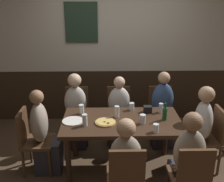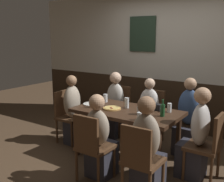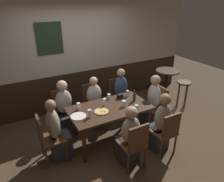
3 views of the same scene
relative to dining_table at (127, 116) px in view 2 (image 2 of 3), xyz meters
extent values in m
plane|color=#4C3826|center=(0.00, 0.00, -0.65)|extent=(12.00, 12.00, 0.00)
cube|color=#332316|center=(0.00, 1.65, -0.18)|extent=(6.40, 0.10, 0.95)
cube|color=beige|center=(0.00, 1.65, 1.12)|extent=(6.40, 0.10, 1.65)
cube|color=#233828|center=(-0.62, 1.58, 1.17)|extent=(0.56, 0.03, 0.68)
cube|color=#382316|center=(0.00, 0.00, 0.06)|extent=(1.54, 0.84, 0.05)
cylinder|color=#382316|center=(-0.67, -0.34, -0.31)|extent=(0.07, 0.07, 0.69)
cylinder|color=#382316|center=(0.67, -0.34, -0.31)|extent=(0.07, 0.07, 0.69)
cylinder|color=#382316|center=(-0.67, 0.34, -0.31)|extent=(0.07, 0.07, 0.69)
cylinder|color=#382316|center=(0.67, 0.34, -0.31)|extent=(0.07, 0.07, 0.69)
cube|color=#513521|center=(1.11, 0.00, -0.22)|extent=(0.40, 0.40, 0.04)
cube|color=#513521|center=(1.29, 0.00, 0.01)|extent=(0.04, 0.36, 0.43)
cylinder|color=#513521|center=(0.94, -0.17, -0.45)|extent=(0.04, 0.04, 0.41)
cylinder|color=#513521|center=(0.94, 0.17, -0.45)|extent=(0.04, 0.04, 0.41)
cylinder|color=#513521|center=(1.28, -0.17, -0.45)|extent=(0.04, 0.04, 0.41)
cylinder|color=#513521|center=(1.28, 0.17, -0.45)|extent=(0.04, 0.04, 0.41)
cube|color=#513521|center=(0.00, -0.76, -0.22)|extent=(0.40, 0.40, 0.04)
cube|color=#513521|center=(0.00, -0.94, 0.01)|extent=(0.36, 0.04, 0.43)
cylinder|color=#513521|center=(-0.17, -0.59, -0.45)|extent=(0.04, 0.04, 0.41)
cylinder|color=#513521|center=(0.17, -0.59, -0.45)|extent=(0.04, 0.04, 0.41)
cylinder|color=#513521|center=(-0.17, -0.93, -0.45)|extent=(0.04, 0.04, 0.41)
cylinder|color=#513521|center=(0.17, -0.93, -0.45)|extent=(0.04, 0.04, 0.41)
cube|color=#513521|center=(0.68, -0.76, -0.22)|extent=(0.40, 0.40, 0.04)
cube|color=#513521|center=(0.68, -0.94, 0.01)|extent=(0.36, 0.04, 0.43)
cylinder|color=#513521|center=(0.51, -0.59, -0.45)|extent=(0.04, 0.04, 0.41)
cylinder|color=#513521|center=(0.85, -0.59, -0.45)|extent=(0.04, 0.04, 0.41)
cylinder|color=#513521|center=(0.51, -0.93, -0.45)|extent=(0.04, 0.04, 0.41)
cube|color=#513521|center=(-1.11, 0.00, -0.22)|extent=(0.40, 0.40, 0.04)
cube|color=#513521|center=(-1.29, 0.00, 0.01)|extent=(0.04, 0.36, 0.43)
cylinder|color=#513521|center=(-0.94, 0.17, -0.45)|extent=(0.04, 0.04, 0.41)
cylinder|color=#513521|center=(-0.94, -0.17, -0.45)|extent=(0.04, 0.04, 0.41)
cylinder|color=#513521|center=(-1.28, 0.17, -0.45)|extent=(0.04, 0.04, 0.41)
cylinder|color=#513521|center=(-1.28, -0.17, -0.45)|extent=(0.04, 0.04, 0.41)
cube|color=#513521|center=(0.00, 0.76, -0.22)|extent=(0.40, 0.40, 0.04)
cube|color=#513521|center=(0.00, 0.94, 0.01)|extent=(0.36, 0.04, 0.43)
cylinder|color=#513521|center=(0.17, 0.59, -0.45)|extent=(0.04, 0.04, 0.41)
cylinder|color=#513521|center=(-0.17, 0.59, -0.45)|extent=(0.04, 0.04, 0.41)
cylinder|color=#513521|center=(0.17, 0.93, -0.45)|extent=(0.04, 0.04, 0.41)
cylinder|color=#513521|center=(-0.17, 0.93, -0.45)|extent=(0.04, 0.04, 0.41)
cube|color=#513521|center=(0.68, 0.76, -0.22)|extent=(0.40, 0.40, 0.04)
cube|color=#513521|center=(0.68, 0.94, 0.01)|extent=(0.36, 0.04, 0.43)
cylinder|color=#513521|center=(0.85, 0.59, -0.45)|extent=(0.04, 0.04, 0.41)
cylinder|color=#513521|center=(0.51, 0.59, -0.45)|extent=(0.04, 0.04, 0.41)
cylinder|color=#513521|center=(0.85, 0.93, -0.45)|extent=(0.04, 0.04, 0.41)
cylinder|color=#513521|center=(0.51, 0.93, -0.45)|extent=(0.04, 0.04, 0.41)
cube|color=#513521|center=(-0.68, 0.76, -0.22)|extent=(0.40, 0.40, 0.04)
cube|color=#513521|center=(-0.68, 0.94, 0.01)|extent=(0.36, 0.04, 0.43)
cylinder|color=#513521|center=(-0.51, 0.59, -0.45)|extent=(0.04, 0.04, 0.41)
cylinder|color=#513521|center=(-0.85, 0.59, -0.45)|extent=(0.04, 0.04, 0.41)
cylinder|color=#513521|center=(-0.51, 0.93, -0.45)|extent=(0.04, 0.04, 0.41)
cylinder|color=#513521|center=(-0.85, 0.93, -0.45)|extent=(0.04, 0.04, 0.41)
cube|color=#2D2D38|center=(0.98, 0.00, -0.43)|extent=(0.34, 0.32, 0.45)
ellipsoid|color=silver|center=(1.07, 0.00, 0.07)|extent=(0.22, 0.34, 0.55)
sphere|color=tan|center=(1.07, 0.00, 0.44)|extent=(0.21, 0.21, 0.21)
cube|color=#2D2D38|center=(0.00, -0.63, -0.43)|extent=(0.32, 0.34, 0.45)
ellipsoid|color=tan|center=(0.00, -0.72, 0.03)|extent=(0.34, 0.22, 0.47)
sphere|color=tan|center=(0.00, -0.72, 0.35)|extent=(0.20, 0.20, 0.20)
cube|color=#2D2D38|center=(0.68, -0.63, -0.43)|extent=(0.32, 0.34, 0.45)
ellipsoid|color=tan|center=(0.68, -0.72, 0.06)|extent=(0.34, 0.22, 0.53)
sphere|color=#936B4C|center=(0.68, -0.72, 0.42)|extent=(0.20, 0.20, 0.20)
cube|color=#2D2D38|center=(-0.98, 0.00, -0.43)|extent=(0.34, 0.32, 0.45)
ellipsoid|color=tan|center=(-1.07, 0.00, 0.07)|extent=(0.22, 0.34, 0.54)
sphere|color=#936B4C|center=(-1.07, 0.00, 0.42)|extent=(0.18, 0.18, 0.18)
cube|color=#2D2D38|center=(0.00, 0.63, -0.43)|extent=(0.32, 0.34, 0.45)
ellipsoid|color=silver|center=(0.00, 0.72, 0.05)|extent=(0.34, 0.22, 0.50)
sphere|color=#DBB293|center=(0.00, 0.72, 0.37)|extent=(0.17, 0.17, 0.17)
cube|color=#2D2D38|center=(0.68, 0.63, -0.43)|extent=(0.32, 0.34, 0.45)
ellipsoid|color=#334C7A|center=(0.68, 0.72, 0.08)|extent=(0.34, 0.22, 0.56)
sphere|color=tan|center=(0.68, 0.72, 0.44)|extent=(0.18, 0.18, 0.18)
cube|color=#2D2D38|center=(-0.68, 0.63, -0.43)|extent=(0.32, 0.34, 0.45)
ellipsoid|color=beige|center=(-0.68, 0.72, 0.06)|extent=(0.34, 0.22, 0.52)
sphere|color=#DBB293|center=(-0.68, 0.72, 0.41)|extent=(0.21, 0.21, 0.21)
cylinder|color=tan|center=(-0.21, -0.07, 0.10)|extent=(0.26, 0.26, 0.02)
cylinder|color=#DBB760|center=(-0.21, -0.07, 0.11)|extent=(0.23, 0.23, 0.01)
cylinder|color=maroon|center=(-0.22, -0.09, 0.12)|extent=(0.03, 0.03, 0.00)
cylinder|color=maroon|center=(-0.18, -0.13, 0.12)|extent=(0.03, 0.03, 0.00)
cylinder|color=maroon|center=(-0.18, -0.14, 0.12)|extent=(0.03, 0.03, 0.00)
cylinder|color=silver|center=(-0.47, -0.14, 0.17)|extent=(0.06, 0.06, 0.15)
cylinder|color=#C6842D|center=(-0.47, -0.14, 0.14)|extent=(0.06, 0.06, 0.11)
cylinder|color=silver|center=(-0.54, 0.21, 0.16)|extent=(0.07, 0.07, 0.13)
cylinder|color=#331E14|center=(-0.54, 0.21, 0.12)|extent=(0.06, 0.06, 0.07)
cylinder|color=silver|center=(0.38, -0.32, 0.14)|extent=(0.07, 0.07, 0.10)
cylinder|color=#331E14|center=(0.38, -0.32, 0.12)|extent=(0.06, 0.06, 0.06)
cylinder|color=silver|center=(0.16, 0.33, 0.14)|extent=(0.07, 0.07, 0.11)
cylinder|color=#C6842D|center=(0.16, 0.33, 0.12)|extent=(0.06, 0.06, 0.07)
cylinder|color=silver|center=(-0.06, 0.09, 0.17)|extent=(0.06, 0.06, 0.16)
cylinder|color=gold|center=(-0.06, 0.09, 0.12)|extent=(0.06, 0.06, 0.06)
cylinder|color=silver|center=(0.26, -0.09, 0.15)|extent=(0.08, 0.08, 0.12)
cylinder|color=#B26623|center=(0.26, -0.09, 0.14)|extent=(0.07, 0.07, 0.10)
cylinder|color=silver|center=(0.55, 0.24, 0.15)|extent=(0.06, 0.06, 0.13)
cylinder|color=#B26623|center=(0.55, 0.24, 0.12)|extent=(0.05, 0.05, 0.05)
cylinder|color=#194723|center=(0.55, 0.00, 0.17)|extent=(0.06, 0.06, 0.16)
cylinder|color=#194723|center=(0.55, 0.00, 0.29)|extent=(0.03, 0.03, 0.07)
cylinder|color=white|center=(-0.63, -0.02, 0.10)|extent=(0.27, 0.27, 0.01)
cube|color=black|center=(0.37, 0.24, 0.13)|extent=(0.11, 0.09, 0.09)
camera|label=1|loc=(-0.20, -3.15, 1.64)|focal=43.20mm
camera|label=2|loc=(2.00, -3.34, 1.18)|focal=44.47mm
camera|label=3|loc=(-1.57, -2.95, 1.98)|focal=32.57mm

